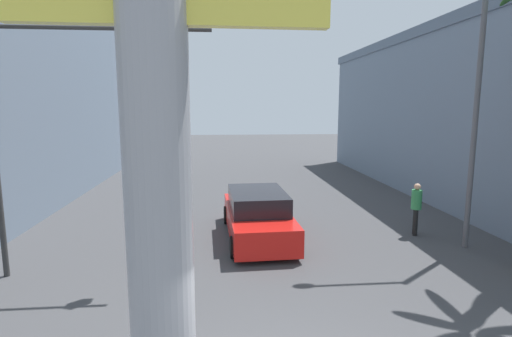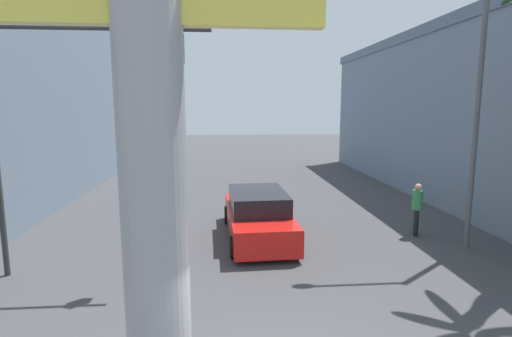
# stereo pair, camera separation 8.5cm
# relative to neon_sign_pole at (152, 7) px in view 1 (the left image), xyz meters

# --- Properties ---
(ground_plane) EXTENTS (93.10, 93.10, 0.00)m
(ground_plane) POSITION_rel_neon_sign_pole_xyz_m (1.69, 10.51, -5.31)
(ground_plane) COLOR #424244
(building_right) EXTENTS (6.39, 27.15, 7.97)m
(building_right) POSITION_rel_neon_sign_pole_xyz_m (12.97, 12.69, -1.32)
(building_right) COLOR slate
(building_right) RESTS_ON ground
(neon_sign_pole) EXTENTS (3.78, 1.20, 10.99)m
(neon_sign_pole) POSITION_rel_neon_sign_pole_xyz_m (0.00, 0.00, 0.00)
(neon_sign_pole) COLOR #9E9EA3
(neon_sign_pole) RESTS_ON ground
(street_lamp) EXTENTS (2.95, 0.28, 7.89)m
(street_lamp) POSITION_rel_neon_sign_pole_xyz_m (7.74, 6.74, -0.54)
(street_lamp) COLOR #59595E
(street_lamp) RESTS_ON ground
(traffic_light_mast) EXTENTS (5.39, 0.32, 6.24)m
(traffic_light_mast) POSITION_rel_neon_sign_pole_xyz_m (-3.18, 5.75, -0.92)
(traffic_light_mast) COLOR #333333
(traffic_light_mast) RESTS_ON ground
(car_lead) EXTENTS (2.20, 5.04, 1.56)m
(car_lead) POSITION_rel_neon_sign_pole_xyz_m (1.88, 8.26, -4.57)
(car_lead) COLOR black
(car_lead) RESTS_ON ground
(pedestrian_mid_right) EXTENTS (0.44, 0.44, 1.77)m
(pedestrian_mid_right) POSITION_rel_neon_sign_pole_xyz_m (7.20, 8.01, -4.28)
(pedestrian_mid_right) COLOR black
(pedestrian_mid_right) RESTS_ON ground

